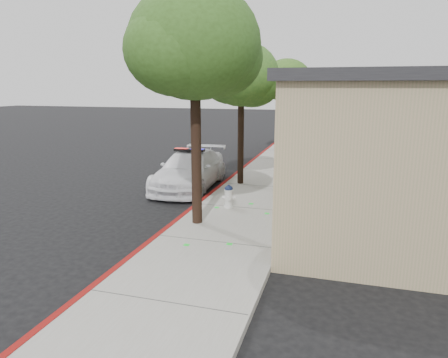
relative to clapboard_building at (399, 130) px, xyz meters
The scene contains 9 objects.
ground 11.42m from the clapboard_building, 126.62° to the right, with size 120.00×120.00×0.00m, color black.
sidewalk 8.13m from the clapboard_building, 130.31° to the right, with size 3.20×60.00×0.15m, color gray.
red_curb 9.18m from the clapboard_building, 137.85° to the right, with size 0.14×60.00×0.16m, color maroon.
clapboard_building is the anchor object (origin of this frame).
police_car 8.71m from the clapboard_building, 156.07° to the right, with size 2.22×5.01×1.55m.
fire_hydrant 8.41m from the clapboard_building, 132.02° to the right, with size 0.42×0.37×0.74m.
street_tree_near 10.16m from the clapboard_building, 127.62° to the right, with size 3.44×3.57×6.29m.
street_tree_mid 6.91m from the clapboard_building, 155.17° to the right, with size 2.93×2.84×5.38m.
street_tree_far 8.25m from the clapboard_building, 133.21° to the left, with size 3.00×2.79×5.28m.
Camera 1 is at (4.52, -9.02, 3.91)m, focal length 32.66 mm.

